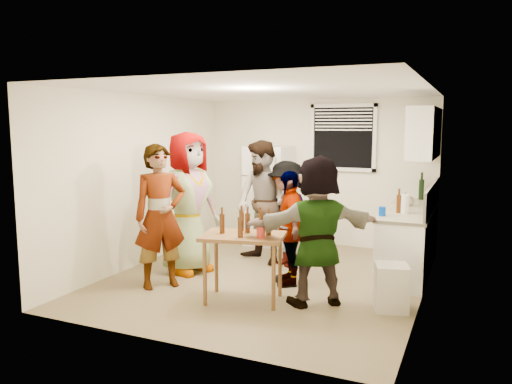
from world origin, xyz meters
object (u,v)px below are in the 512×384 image
at_px(guest_stripe, 162,286).
at_px(guest_orange, 316,303).
at_px(wine_bottle, 421,200).
at_px(red_cup, 261,238).
at_px(guest_back_right, 286,265).
at_px(guest_black, 289,284).
at_px(kettle, 408,206).
at_px(beer_bottle_counter, 398,213).
at_px(blue_cup, 382,216).
at_px(trash_bin, 391,288).
at_px(guest_back_left, 262,262).
at_px(guest_grey, 190,271).
at_px(refrigerator, 269,195).
at_px(serving_table, 244,300).
at_px(beer_bottle_table, 240,237).

height_order(guest_stripe, guest_orange, guest_orange).
bearing_deg(wine_bottle, red_cup, -114.69).
bearing_deg(guest_back_right, guest_black, -36.47).
bearing_deg(kettle, guest_black, -112.45).
bearing_deg(guest_stripe, beer_bottle_counter, -20.46).
height_order(beer_bottle_counter, guest_stripe, beer_bottle_counter).
distance_m(blue_cup, trash_bin, 1.15).
distance_m(beer_bottle_counter, guest_black, 1.73).
bearing_deg(guest_back_left, beer_bottle_counter, 26.53).
distance_m(beer_bottle_counter, blue_cup, 0.35).
height_order(blue_cup, guest_back_left, blue_cup).
bearing_deg(guest_grey, wine_bottle, -34.09).
distance_m(refrigerator, guest_grey, 2.23).
relative_size(wine_bottle, guest_stripe, 0.17).
xyz_separation_m(guest_grey, guest_back_left, (0.76, 0.85, 0.00)).
bearing_deg(guest_back_left, wine_bottle, 59.72).
distance_m(wine_bottle, guest_back_right, 2.39).
bearing_deg(refrigerator, serving_table, -73.48).
bearing_deg(trash_bin, guest_back_left, 149.67).
height_order(refrigerator, wine_bottle, refrigerator).
height_order(beer_bottle_counter, guest_back_left, beer_bottle_counter).
height_order(kettle, guest_back_right, kettle).
xyz_separation_m(guest_stripe, guest_black, (1.46, 0.76, 0.00)).
relative_size(beer_bottle_counter, guest_black, 0.16).
bearing_deg(guest_orange, wine_bottle, -143.93).
bearing_deg(kettle, blue_cup, -82.88).
height_order(kettle, wine_bottle, wine_bottle).
relative_size(kettle, guest_back_right, 0.14).
bearing_deg(guest_grey, kettle, -43.66).
distance_m(guest_grey, guest_stripe, 0.71).
height_order(blue_cup, guest_black, blue_cup).
height_order(kettle, blue_cup, kettle).
relative_size(beer_bottle_counter, guest_grey, 0.12).
xyz_separation_m(guest_grey, guest_black, (1.48, 0.05, 0.00)).
bearing_deg(guest_black, guest_grey, -117.02).
relative_size(beer_bottle_counter, blue_cup, 2.02).
height_order(kettle, guest_orange, kettle).
bearing_deg(guest_grey, guest_back_left, -23.45).
relative_size(wine_bottle, guest_black, 0.21).
bearing_deg(red_cup, serving_table, 161.87).
relative_size(wine_bottle, beer_bottle_table, 1.37).
distance_m(refrigerator, guest_black, 2.42).
height_order(refrigerator, guest_back_right, refrigerator).
bearing_deg(kettle, trash_bin, -68.46).
height_order(refrigerator, serving_table, refrigerator).
height_order(guest_grey, guest_back_right, guest_grey).
bearing_deg(serving_table, beer_bottle_counter, 46.57).
bearing_deg(beer_bottle_counter, beer_bottle_table, -130.48).
height_order(guest_grey, guest_back_left, guest_back_left).
xyz_separation_m(refrigerator, beer_bottle_counter, (2.35, -1.18, 0.05)).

